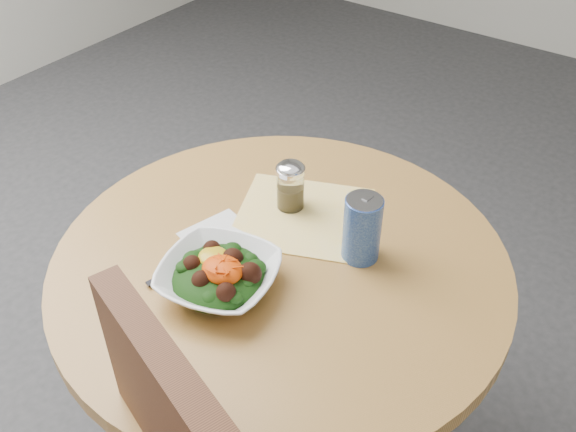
% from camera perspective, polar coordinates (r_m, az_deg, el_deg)
% --- Properties ---
extents(table, '(0.90, 0.90, 0.75)m').
position_cam_1_polar(table, '(1.40, -0.61, -9.66)').
color(table, black).
rests_on(table, ground).
extents(cloth_napkin, '(0.35, 0.34, 0.00)m').
position_cam_1_polar(cloth_napkin, '(1.36, 1.37, 0.03)').
color(cloth_napkin, '#EDAE0C').
rests_on(cloth_napkin, table).
extents(paper_napkins, '(0.16, 0.18, 0.00)m').
position_cam_1_polar(paper_napkins, '(1.30, -6.18, -2.29)').
color(paper_napkins, silver).
rests_on(paper_napkins, table).
extents(salad_bowl, '(0.26, 0.26, 0.08)m').
position_cam_1_polar(salad_bowl, '(1.19, -6.15, -5.26)').
color(salad_bowl, white).
rests_on(salad_bowl, table).
extents(fork, '(0.07, 0.19, 0.00)m').
position_cam_1_polar(fork, '(1.26, -8.30, -4.00)').
color(fork, black).
rests_on(fork, table).
extents(spice_shaker, '(0.06, 0.06, 0.11)m').
position_cam_1_polar(spice_shaker, '(1.35, 0.22, 2.70)').
color(spice_shaker, silver).
rests_on(spice_shaker, table).
extents(beverage_can, '(0.07, 0.07, 0.14)m').
position_cam_1_polar(beverage_can, '(1.23, 6.60, -1.10)').
color(beverage_can, '#0D2D98').
rests_on(beverage_can, table).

